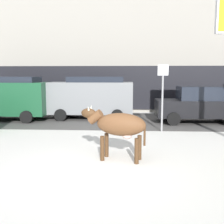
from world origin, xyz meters
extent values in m
plane|color=silver|center=(0.00, 0.00, 0.00)|extent=(120.00, 120.00, 0.00)
cube|color=#514F4C|center=(0.00, 7.99, 0.00)|extent=(60.00, 5.60, 0.01)
cube|color=gray|center=(0.00, 14.34, 6.50)|extent=(44.00, 6.00, 13.00)
cube|color=black|center=(0.00, 11.29, 1.60)|extent=(43.12, 0.10, 2.80)
ellipsoid|color=brown|center=(0.73, 1.10, 1.02)|extent=(1.50, 0.91, 0.64)
cylinder|color=#472D19|center=(0.21, 1.02, 0.35)|extent=(0.12, 0.12, 0.70)
cylinder|color=#472D19|center=(0.30, 1.40, 0.35)|extent=(0.12, 0.12, 0.70)
cylinder|color=#472D19|center=(1.16, 0.79, 0.35)|extent=(0.12, 0.12, 0.70)
cylinder|color=#472D19|center=(1.26, 1.17, 0.35)|extent=(0.12, 0.12, 0.70)
cylinder|color=brown|center=(0.00, 1.27, 1.20)|extent=(0.52, 0.37, 0.44)
ellipsoid|color=#472D19|center=(-0.21, 1.33, 1.30)|extent=(0.48, 0.34, 0.28)
cone|color=beige|center=(-0.20, 1.21, 1.46)|extent=(0.09, 0.12, 0.15)
cone|color=beige|center=(-0.14, 1.42, 1.46)|extent=(0.09, 0.12, 0.15)
cylinder|color=#472D19|center=(1.38, 0.94, 0.77)|extent=(0.06, 0.06, 0.60)
ellipsoid|color=beige|center=(0.90, 1.06, 0.72)|extent=(0.33, 0.30, 0.20)
cube|color=#194C2D|center=(-5.65, 7.74, 1.17)|extent=(4.61, 1.93, 1.70)
cube|color=#1E232D|center=(-5.35, 7.75, 2.17)|extent=(3.01, 1.69, 0.30)
cylinder|color=black|center=(-4.16, 8.70, 0.32)|extent=(0.64, 0.22, 0.64)
cylinder|color=black|center=(-4.15, 6.80, 0.32)|extent=(0.64, 0.22, 0.64)
cube|color=slate|center=(-1.12, 8.53, 1.17)|extent=(4.61, 1.93, 1.70)
cube|color=#1E232D|center=(-0.82, 8.54, 2.17)|extent=(3.01, 1.69, 0.30)
cylinder|color=black|center=(0.37, 9.49, 0.32)|extent=(0.64, 0.22, 0.64)
cylinder|color=black|center=(0.38, 7.59, 0.32)|extent=(0.64, 0.22, 0.64)
cylinder|color=black|center=(-2.62, 9.47, 0.32)|extent=(0.64, 0.22, 0.64)
cylinder|color=black|center=(-2.61, 7.57, 0.32)|extent=(0.64, 0.22, 0.64)
cube|color=black|center=(4.48, 7.49, 0.74)|extent=(4.21, 1.79, 0.84)
cube|color=#1E232D|center=(4.48, 7.49, 1.50)|extent=(2.01, 1.56, 0.68)
cylinder|color=black|center=(5.84, 8.38, 0.32)|extent=(0.64, 0.22, 0.64)
cylinder|color=black|center=(3.11, 8.36, 0.32)|extent=(0.64, 0.22, 0.64)
cylinder|color=black|center=(3.12, 6.60, 0.32)|extent=(0.64, 0.22, 0.64)
cylinder|color=#282833|center=(4.31, 10.62, 0.44)|extent=(0.24, 0.24, 0.88)
cube|color=maroon|center=(4.31, 10.62, 1.20)|extent=(0.36, 0.22, 0.64)
sphere|color=#9E7051|center=(4.31, 10.62, 1.63)|extent=(0.20, 0.20, 0.20)
cylinder|color=gray|center=(2.38, 5.14, 1.20)|extent=(0.08, 0.08, 2.40)
cube|color=silver|center=(2.38, 5.14, 2.60)|extent=(0.44, 0.04, 0.44)
camera|label=1|loc=(0.90, -6.29, 2.36)|focal=43.23mm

